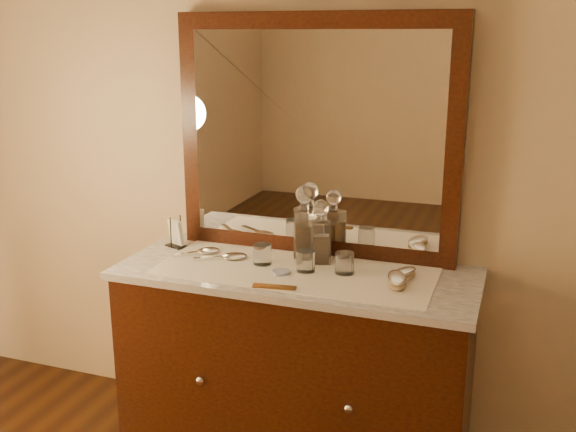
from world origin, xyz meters
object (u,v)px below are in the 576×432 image
(napkin_rack, at_px, (176,234))
(hand_mirror_outer, at_px, (204,251))
(pin_dish, at_px, (281,272))
(decanter_right, at_px, (321,238))
(decanter_left, at_px, (305,229))
(comb, at_px, (274,287))
(dresser_cabinet, at_px, (296,369))
(hand_mirror_inner, at_px, (230,256))
(mirror_frame, at_px, (316,137))
(brush_far, at_px, (404,274))
(brush_near, at_px, (397,280))

(napkin_rack, xyz_separation_m, hand_mirror_outer, (0.16, -0.05, -0.04))
(pin_dish, distance_m, napkin_rack, 0.59)
(decanter_right, bearing_deg, decanter_left, 146.86)
(comb, relative_size, napkin_rack, 1.18)
(dresser_cabinet, height_order, hand_mirror_inner, hand_mirror_inner)
(dresser_cabinet, relative_size, mirror_frame, 1.17)
(decanter_right, relative_size, brush_far, 1.71)
(dresser_cabinet, xyz_separation_m, mirror_frame, (0.00, 0.25, 0.94))
(hand_mirror_outer, bearing_deg, dresser_cabinet, -7.09)
(mirror_frame, distance_m, hand_mirror_inner, 0.61)
(dresser_cabinet, xyz_separation_m, hand_mirror_outer, (-0.44, 0.05, 0.45))
(mirror_frame, distance_m, brush_far, 0.67)
(decanter_right, xyz_separation_m, brush_far, (0.36, -0.08, -0.08))
(comb, height_order, decanter_left, decanter_left)
(dresser_cabinet, xyz_separation_m, napkin_rack, (-0.60, 0.11, 0.50))
(pin_dish, bearing_deg, hand_mirror_inner, 160.15)
(brush_far, bearing_deg, mirror_frame, 153.32)
(napkin_rack, distance_m, decanter_left, 0.59)
(brush_far, height_order, hand_mirror_inner, brush_far)
(brush_near, xyz_separation_m, hand_mirror_inner, (-0.72, 0.07, -0.01))
(hand_mirror_outer, bearing_deg, hand_mirror_inner, -11.90)
(hand_mirror_inner, bearing_deg, dresser_cabinet, -4.97)
(dresser_cabinet, bearing_deg, brush_far, 4.35)
(comb, bearing_deg, decanter_right, 69.18)
(decanter_left, bearing_deg, dresser_cabinet, -82.28)
(pin_dish, xyz_separation_m, hand_mirror_inner, (-0.27, 0.10, 0.00))
(mirror_frame, distance_m, decanter_left, 0.39)
(decanter_left, xyz_separation_m, decanter_right, (0.09, -0.06, -0.01))
(pin_dish, bearing_deg, decanter_right, 59.80)
(hand_mirror_outer, bearing_deg, napkin_rack, 162.06)
(napkin_rack, relative_size, decanter_right, 0.52)
(decanter_right, xyz_separation_m, hand_mirror_inner, (-0.37, -0.09, -0.09))
(napkin_rack, height_order, hand_mirror_outer, napkin_rack)
(dresser_cabinet, bearing_deg, pin_dish, -119.87)
(dresser_cabinet, xyz_separation_m, hand_mirror_inner, (-0.31, 0.03, 0.45))
(decanter_left, bearing_deg, hand_mirror_inner, -153.09)
(pin_dish, height_order, brush_near, brush_near)
(hand_mirror_outer, bearing_deg, brush_near, -6.54)
(mirror_frame, xyz_separation_m, pin_dish, (-0.04, -0.31, -0.49))
(mirror_frame, xyz_separation_m, comb, (-0.01, -0.47, -0.49))
(brush_far, distance_m, hand_mirror_inner, 0.73)
(napkin_rack, relative_size, brush_near, 0.82)
(mirror_frame, relative_size, brush_near, 7.06)
(brush_near, bearing_deg, decanter_left, 153.90)
(napkin_rack, bearing_deg, pin_dish, -17.47)
(decanter_right, bearing_deg, brush_far, -12.57)
(brush_far, bearing_deg, decanter_left, 162.86)
(brush_near, bearing_deg, hand_mirror_inner, 174.47)
(dresser_cabinet, distance_m, brush_near, 0.62)
(dresser_cabinet, height_order, decanter_left, decanter_left)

